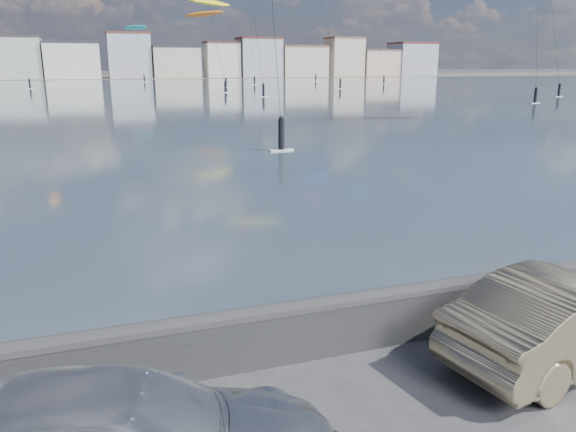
{
  "coord_description": "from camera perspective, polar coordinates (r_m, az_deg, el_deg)",
  "views": [
    {
      "loc": [
        -2.32,
        -5.5,
        4.96
      ],
      "look_at": [
        1.0,
        4.0,
        2.2
      ],
      "focal_mm": 35.0,
      "sensor_mm": 36.0,
      "label": 1
    }
  ],
  "objects": [
    {
      "name": "car_champagne",
      "position": [
        10.79,
        26.73,
        -9.14
      ],
      "size": [
        5.03,
        2.53,
        1.58
      ],
      "primitive_type": "imported",
      "rotation": [
        0.0,
        0.0,
        1.76
      ],
      "color": "tan",
      "rests_on": "ground"
    },
    {
      "name": "kitesurfer_12",
      "position": [
        132.31,
        -8.5,
        19.55
      ],
      "size": [
        8.95,
        17.82,
        16.3
      ],
      "color": "orange",
      "rests_on": "ground"
    },
    {
      "name": "bay_water",
      "position": [
        97.16,
        -18.24,
        11.68
      ],
      "size": [
        500.0,
        177.0,
        0.0
      ],
      "primitive_type": "cube",
      "color": "#353F52",
      "rests_on": "ground"
    },
    {
      "name": "far_shore_strip",
      "position": [
        205.58,
        -19.11,
        13.16
      ],
      "size": [
        500.0,
        60.0,
        0.0
      ],
      "primitive_type": "cube",
      "color": "#4C473D",
      "rests_on": "ground"
    },
    {
      "name": "kitesurfer_14",
      "position": [
        103.25,
        -8.13,
        20.61
      ],
      "size": [
        9.15,
        8.94,
        15.99
      ],
      "color": "yellow",
      "rests_on": "ground"
    },
    {
      "name": "far_buildings",
      "position": [
        191.54,
        -18.81,
        14.89
      ],
      "size": [
        240.79,
        13.26,
        14.6
      ],
      "color": "#B2B7C6",
      "rests_on": "ground"
    },
    {
      "name": "seawall",
      "position": [
        9.59,
        -3.15,
        -11.88
      ],
      "size": [
        400.0,
        0.36,
        1.08
      ],
      "color": "#28282B",
      "rests_on": "ground"
    },
    {
      "name": "kitesurfer_10",
      "position": [
        157.89,
        -15.23,
        17.91
      ],
      "size": [
        7.16,
        10.76,
        14.38
      ],
      "color": "#19BFBF",
      "rests_on": "ground"
    }
  ]
}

